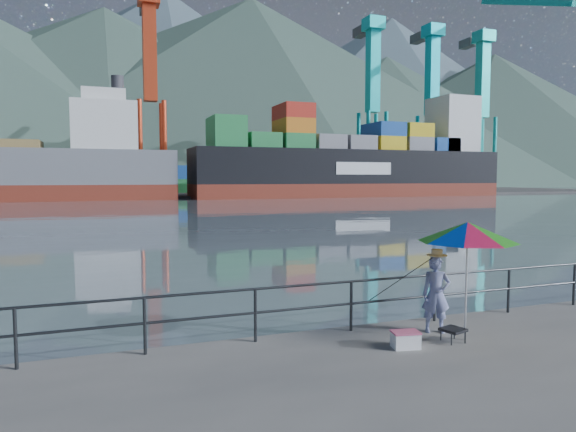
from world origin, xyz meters
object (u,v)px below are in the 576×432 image
Objects in this scene: fisherman at (436,294)px; beach_umbrella at (468,232)px; cooler_bag at (405,340)px; container_ship at (360,161)px.

beach_umbrella is (0.22, -0.60, 1.30)m from fisherman.
cooler_bag is 80.53m from container_ship.
beach_umbrella is 2.33m from cooler_bag.
fisherman is at bearing 40.63° from cooler_bag.
fisherman is 79.45m from container_ship.
beach_umbrella reaches higher than fisherman.
container_ship is at bearing 87.15° from fisherman.
cooler_bag is (-1.31, -0.00, -1.92)m from beach_umbrella.
container_ship reaches higher than fisherman.
fisherman is 3.21× the size of cooler_bag.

